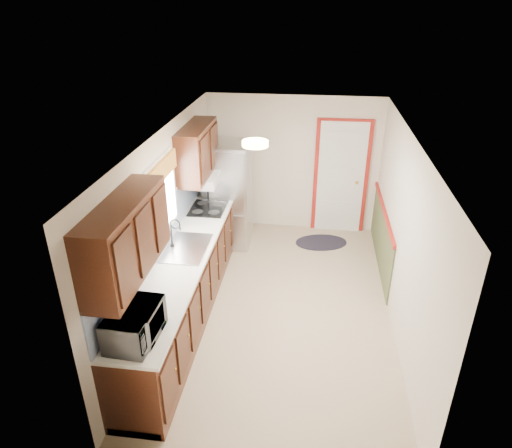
# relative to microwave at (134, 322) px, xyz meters

# --- Properties ---
(room_shell) EXTENTS (3.20, 5.20, 2.52)m
(room_shell) POSITION_rel_microwave_xyz_m (1.20, 1.95, 0.06)
(room_shell) COLOR tan
(room_shell) RESTS_ON ground
(kitchen_run) EXTENTS (0.63, 4.00, 2.20)m
(kitchen_run) POSITION_rel_microwave_xyz_m (-0.04, 1.66, -0.33)
(kitchen_run) COLOR #35170C
(kitchen_run) RESTS_ON ground
(back_wall_trim) EXTENTS (1.12, 2.30, 2.08)m
(back_wall_trim) POSITION_rel_microwave_xyz_m (2.19, 4.16, -0.26)
(back_wall_trim) COLOR maroon
(back_wall_trim) RESTS_ON ground
(ceiling_fixture) EXTENTS (0.30, 0.30, 0.06)m
(ceiling_fixture) POSITION_rel_microwave_xyz_m (0.90, 1.75, 1.22)
(ceiling_fixture) COLOR #FFD88C
(ceiling_fixture) RESTS_ON room_shell
(microwave) EXTENTS (0.36, 0.62, 0.41)m
(microwave) POSITION_rel_microwave_xyz_m (0.00, 0.00, 0.00)
(microwave) COLOR white
(microwave) RESTS_ON kitchen_run
(refrigerator) EXTENTS (0.74, 0.74, 1.77)m
(refrigerator) POSITION_rel_microwave_xyz_m (0.18, 3.70, -0.26)
(refrigerator) COLOR #B7B7BC
(refrigerator) RESTS_ON ground
(rug) EXTENTS (1.00, 0.75, 0.01)m
(rug) POSITION_rel_microwave_xyz_m (1.78, 3.85, -1.14)
(rug) COLOR black
(rug) RESTS_ON ground
(cooktop) EXTENTS (0.52, 0.63, 0.02)m
(cooktop) POSITION_rel_microwave_xyz_m (0.01, 2.97, -0.19)
(cooktop) COLOR black
(cooktop) RESTS_ON kitchen_run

